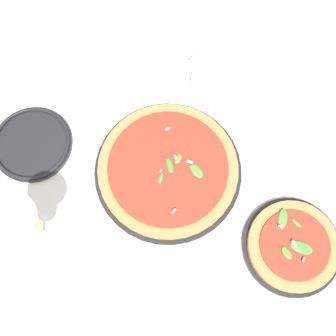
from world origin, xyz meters
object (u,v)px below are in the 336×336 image
(shaker_pepper, at_px, (198,81))
(side_plate_white, at_px, (32,144))
(wine_glass, at_px, (23,223))
(fork, at_px, (174,42))
(pizza_personal_side, at_px, (292,246))
(pizza_arugula_main, at_px, (168,170))

(shaker_pepper, bearing_deg, side_plate_white, -139.29)
(wine_glass, xyz_separation_m, side_plate_white, (-0.11, 0.17, -0.12))
(fork, distance_m, shaker_pepper, 0.14)
(fork, bearing_deg, shaker_pepper, -22.10)
(wine_glass, bearing_deg, fork, 78.59)
(pizza_personal_side, relative_size, side_plate_white, 1.15)
(pizza_personal_side, xyz_separation_m, side_plate_white, (-0.61, 0.03, -0.01))
(wine_glass, bearing_deg, pizza_arugula_main, 46.47)
(fork, xyz_separation_m, side_plate_white, (-0.22, -0.36, 0.00))
(pizza_personal_side, bearing_deg, shaker_pepper, 136.29)
(side_plate_white, distance_m, shaker_pepper, 0.41)
(wine_glass, bearing_deg, side_plate_white, 121.72)
(side_plate_white, bearing_deg, wine_glass, -58.28)
(wine_glass, height_order, fork, wine_glass)
(fork, bearing_deg, side_plate_white, -97.26)
(pizza_arugula_main, distance_m, pizza_personal_side, 0.31)
(shaker_pepper, bearing_deg, pizza_arugula_main, -88.65)
(side_plate_white, height_order, shaker_pepper, shaker_pepper)
(pizza_personal_side, distance_m, fork, 0.56)
(pizza_personal_side, height_order, fork, pizza_personal_side)
(side_plate_white, bearing_deg, fork, 59.13)
(fork, bearing_deg, pizza_arugula_main, -49.23)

